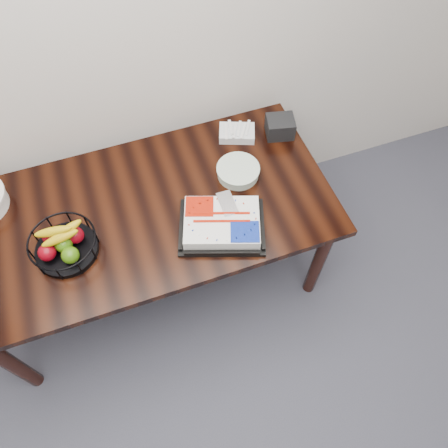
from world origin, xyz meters
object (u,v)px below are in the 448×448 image
object	(u,v)px
fruit_basket	(64,244)
plate_stack	(238,171)
table	(148,219)
cake_tray	(222,224)
napkin_box	(280,127)

from	to	relation	value
fruit_basket	plate_stack	size ratio (longest dim) A/B	1.38
table	plate_stack	distance (m)	0.51
cake_tray	fruit_basket	xyz separation A→B (m)	(-0.70, 0.12, 0.03)
table	cake_tray	xyz separation A→B (m)	(0.31, -0.22, 0.12)
napkin_box	plate_stack	bearing A→B (deg)	-148.49
cake_tray	plate_stack	size ratio (longest dim) A/B	2.19
table	fruit_basket	world-z (taller)	fruit_basket
plate_stack	table	bearing A→B (deg)	-174.37
cake_tray	fruit_basket	size ratio (longest dim) A/B	1.59
cake_tray	plate_stack	world-z (taller)	cake_tray
plate_stack	napkin_box	distance (m)	0.36
fruit_basket	napkin_box	size ratio (longest dim) A/B	2.07
fruit_basket	table	bearing A→B (deg)	14.98
napkin_box	fruit_basket	bearing A→B (deg)	-164.00
plate_stack	fruit_basket	bearing A→B (deg)	-170.21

